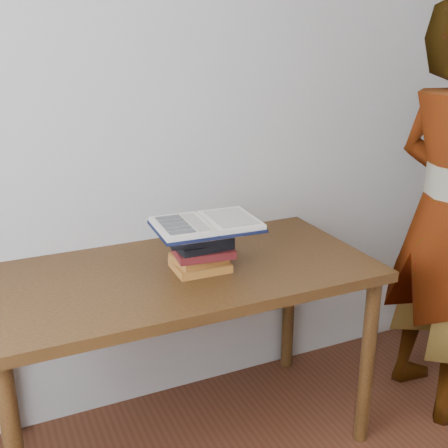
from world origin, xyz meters
name	(u,v)px	position (x,y,z in m)	size (l,w,h in m)	color
desk	(183,291)	(0.03, 1.38, 0.71)	(1.50, 0.75, 0.81)	#4D3313
book_stack	(202,247)	(0.10, 1.34, 0.90)	(0.28, 0.21, 0.18)	#9E6D24
open_book	(206,224)	(0.10, 1.31, 1.00)	(0.40, 0.29, 0.03)	black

